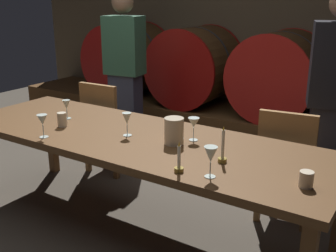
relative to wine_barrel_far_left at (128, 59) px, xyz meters
The scene contains 21 objects.
ground_plane 2.82m from the wine_barrel_far_left, 55.20° to the right, with size 8.80×8.80×0.00m, color #4C443A.
back_wall 1.76m from the wine_barrel_far_left, 19.65° to the left, with size 6.77×0.24×2.95m, color brown.
barrel_shelf 1.67m from the wine_barrel_far_left, ahead, with size 6.10×0.90×0.37m, color brown.
wine_barrel_far_left is the anchor object (origin of this frame).
wine_barrel_center_left 1.01m from the wine_barrel_far_left, ahead, with size 0.92×0.82×0.92m.
wine_barrel_center_right 2.03m from the wine_barrel_far_left, ahead, with size 0.92×0.82×0.92m.
dining_table 2.80m from the wine_barrel_far_left, 50.99° to the right, with size 2.77×0.91×0.73m.
chair_left 1.76m from the wine_barrel_far_left, 58.95° to the right, with size 0.42×0.42×0.88m.
chair_right 3.01m from the wine_barrel_far_left, 29.28° to the right, with size 0.45×0.45×0.88m.
guest_left 1.23m from the wine_barrel_far_left, 53.38° to the right, with size 0.41×0.29×1.68m.
guest_right 2.96m from the wine_barrel_far_left, 19.61° to the right, with size 0.44×0.35×1.69m.
candle_left 3.43m from the wine_barrel_far_left, 47.30° to the right, with size 0.05×0.05×0.18m.
candle_right 3.35m from the wine_barrel_far_left, 42.62° to the right, with size 0.05×0.05×0.22m.
pitcher 2.99m from the wine_barrel_far_left, 46.24° to the right, with size 0.13×0.13×0.17m.
wine_glass_far_left 2.39m from the wine_barrel_far_left, 63.31° to the right, with size 0.06×0.06×0.15m.
wine_glass_left 2.83m from the wine_barrel_far_left, 63.52° to the right, with size 0.07×0.07×0.16m.
wine_glass_center 2.79m from the wine_barrel_far_left, 52.04° to the right, with size 0.06×0.06×0.16m.
wine_glass_right 2.95m from the wine_barrel_far_left, 43.53° to the right, with size 0.08×0.08×0.16m.
wine_glass_far_right 3.53m from the wine_barrel_far_left, 44.85° to the right, with size 0.07×0.07×0.17m.
cup_left 2.58m from the wine_barrel_far_left, 62.62° to the right, with size 0.07×0.07×0.10m, color beige.
cup_right 3.77m from the wine_barrel_far_left, 38.22° to the right, with size 0.07×0.07×0.08m, color beige.
Camera 1 is at (1.87, -2.09, 1.66)m, focal length 44.47 mm.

